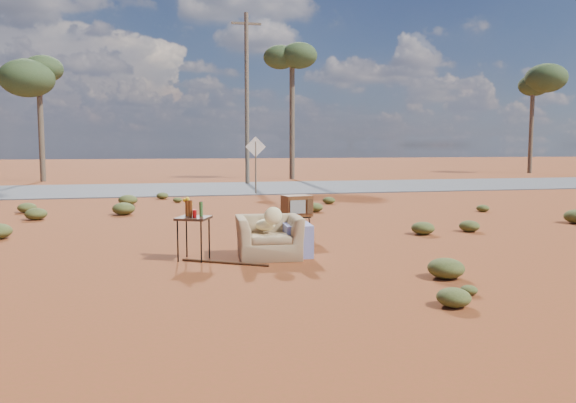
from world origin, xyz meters
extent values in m
plane|color=maroon|center=(0.00, 0.00, 0.00)|extent=(140.00, 140.00, 0.00)
cube|color=#565659|center=(0.00, 15.00, 0.02)|extent=(140.00, 7.00, 0.04)
imported|color=#957751|center=(-0.26, -0.01, 0.46)|extent=(1.10, 0.75, 0.93)
ellipsoid|color=beige|center=(-0.30, 0.04, 0.54)|extent=(0.34, 0.34, 0.20)
ellipsoid|color=beige|center=(-0.22, -0.19, 0.72)|extent=(0.30, 0.15, 0.30)
cube|color=navy|center=(0.24, 0.06, 0.27)|extent=(0.49, 0.72, 0.54)
cube|color=black|center=(0.65, 1.79, 0.43)|extent=(0.53, 0.44, 0.03)
cylinder|color=black|center=(0.47, 1.58, 0.22)|extent=(0.03, 0.03, 0.43)
cylinder|color=black|center=(0.90, 1.66, 0.22)|extent=(0.03, 0.03, 0.43)
cylinder|color=black|center=(0.41, 1.92, 0.22)|extent=(0.03, 0.03, 0.43)
cylinder|color=black|center=(0.84, 1.99, 0.22)|extent=(0.03, 0.03, 0.43)
cube|color=brown|center=(0.65, 1.79, 0.66)|extent=(0.60, 0.50, 0.42)
cube|color=gray|center=(0.62, 1.56, 0.66)|extent=(0.32, 0.07, 0.26)
cube|color=#472D19|center=(0.88, 1.60, 0.66)|extent=(0.12, 0.04, 0.30)
cube|color=#3B2115|center=(-1.49, 0.05, 0.69)|extent=(0.65, 0.65, 0.04)
cylinder|color=black|center=(-1.74, -0.05, 0.34)|extent=(0.02, 0.02, 0.69)
cylinder|color=black|center=(-1.38, -0.21, 0.34)|extent=(0.02, 0.02, 0.69)
cylinder|color=black|center=(-1.59, 0.31, 0.34)|extent=(0.02, 0.02, 0.69)
cylinder|color=black|center=(-1.23, 0.15, 0.34)|extent=(0.02, 0.02, 0.69)
cylinder|color=#53260D|center=(-1.57, 0.14, 0.84)|extent=(0.07, 0.07, 0.26)
cylinder|color=#53260D|center=(-1.53, -0.01, 0.85)|extent=(0.06, 0.06, 0.28)
cylinder|color=#2D5A26|center=(-1.36, 0.10, 0.83)|extent=(0.06, 0.06, 0.24)
cylinder|color=#B00E12|center=(-1.47, -0.06, 0.77)|extent=(0.06, 0.06, 0.13)
cylinder|color=silver|center=(-1.56, 0.24, 0.78)|extent=(0.08, 0.08, 0.14)
ellipsoid|color=yellow|center=(-1.56, 0.24, 0.94)|extent=(0.16, 0.16, 0.12)
cylinder|color=#4B2714|center=(-1.03, -0.35, 0.02)|extent=(1.29, 0.80, 0.04)
cylinder|color=brown|center=(1.50, 12.00, 1.00)|extent=(0.06, 0.06, 2.00)
cube|color=silver|center=(1.50, 12.00, 1.80)|extent=(0.78, 0.04, 0.78)
cylinder|color=brown|center=(-8.00, 22.00, 3.00)|extent=(0.28, 0.28, 6.00)
ellipsoid|color=#3D4E28|center=(-8.00, 22.00, 5.50)|extent=(3.20, 3.20, 2.20)
cylinder|color=brown|center=(5.00, 21.00, 3.50)|extent=(0.28, 0.28, 7.00)
ellipsoid|color=#3D4E28|center=(5.00, 21.00, 6.50)|extent=(3.20, 3.20, 2.20)
cylinder|color=brown|center=(22.00, 24.00, 3.25)|extent=(0.28, 0.28, 6.50)
ellipsoid|color=#3D4E28|center=(22.00, 24.00, 6.00)|extent=(3.20, 3.20, 2.20)
cylinder|color=brown|center=(2.00, 17.50, 4.00)|extent=(0.20, 0.20, 8.00)
cube|color=brown|center=(2.00, 17.50, 7.50)|extent=(1.40, 0.10, 0.10)
ellipsoid|color=#515926|center=(4.50, 1.80, 0.12)|extent=(0.44, 0.44, 0.24)
ellipsoid|color=#515926|center=(-3.00, 6.50, 0.17)|extent=(0.60, 0.60, 0.33)
ellipsoid|color=#515926|center=(6.80, 5.00, 0.10)|extent=(0.36, 0.36, 0.20)
ellipsoid|color=#515926|center=(3.20, 8.00, 0.11)|extent=(0.40, 0.40, 0.22)
ellipsoid|color=#515926|center=(-1.50, 9.50, 0.08)|extent=(0.30, 0.30, 0.17)
camera|label=1|loc=(-1.95, -9.06, 1.86)|focal=35.00mm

